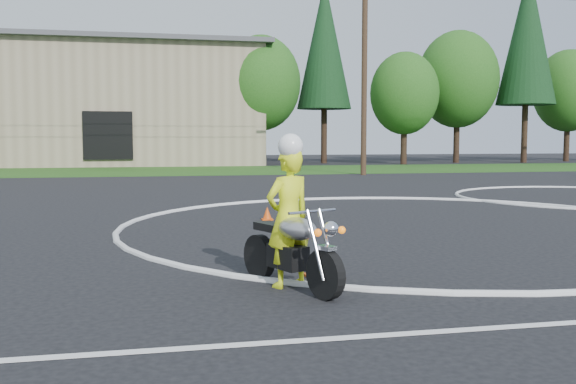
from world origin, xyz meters
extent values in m
plane|color=black|center=(0.00, 0.00, 0.00)|extent=(120.00, 120.00, 0.00)
cube|color=#1E4714|center=(0.00, 27.00, 0.01)|extent=(120.00, 10.00, 0.02)
torus|color=silver|center=(0.00, 3.00, 0.01)|extent=(12.12, 12.12, 0.12)
cube|color=silver|center=(-3.00, -4.00, 0.01)|extent=(8.00, 0.12, 0.01)
cylinder|color=black|center=(-3.38, -2.59, 0.29)|extent=(0.34, 0.58, 0.58)
cylinder|color=black|center=(-3.93, -1.35, 0.29)|extent=(0.34, 0.58, 0.58)
cube|color=black|center=(-3.67, -1.92, 0.39)|extent=(0.47, 0.60, 0.29)
ellipsoid|color=#9E9EA2|center=(-3.60, -2.10, 0.76)|extent=(0.57, 0.71, 0.27)
cube|color=black|center=(-3.79, -1.66, 0.72)|extent=(0.47, 0.63, 0.10)
cylinder|color=#B9B9C0|center=(-3.49, -2.55, 0.63)|extent=(0.18, 0.33, 0.78)
cylinder|color=silver|center=(-3.33, -2.48, 0.63)|extent=(0.18, 0.33, 0.78)
cube|color=white|center=(-3.37, -2.60, 0.60)|extent=(0.21, 0.25, 0.05)
cylinder|color=#BCBCC2|center=(-3.48, -2.37, 0.99)|extent=(0.63, 0.31, 0.03)
sphere|color=silver|center=(-3.34, -2.67, 0.82)|extent=(0.17, 0.17, 0.17)
sphere|color=#DE5C0B|center=(-3.50, -2.73, 0.79)|extent=(0.09, 0.09, 0.09)
sphere|color=orange|center=(-3.19, -2.59, 0.79)|extent=(0.09, 0.09, 0.09)
cylinder|color=silver|center=(-3.69, -1.51, 0.29)|extent=(0.39, 0.74, 0.08)
imported|color=#E6F91A|center=(-3.65, -1.87, 0.86)|extent=(0.74, 0.63, 1.72)
sphere|color=white|center=(-3.64, -1.91, 1.74)|extent=(0.31, 0.31, 0.31)
cone|color=#E84C0C|center=(-2.78, 4.58, 0.15)|extent=(0.22, 0.22, 0.30)
cube|color=#E84C0C|center=(-2.78, 4.58, 0.01)|extent=(0.24, 0.24, 0.03)
cone|color=#E84C0C|center=(-3.20, -1.35, 0.15)|extent=(0.22, 0.22, 0.30)
cube|color=#E84C0C|center=(-3.20, -1.35, 0.01)|extent=(0.24, 0.24, 0.03)
cube|color=black|center=(-8.00, 31.90, 2.00)|extent=(3.00, 0.16, 3.00)
cylinder|color=#382619|center=(2.00, 34.00, 1.62)|extent=(0.44, 0.44, 3.24)
ellipsoid|color=#1E5116|center=(2.00, 34.00, 5.58)|extent=(5.40, 5.40, 6.48)
cylinder|color=#382619|center=(7.00, 36.00, 1.98)|extent=(0.44, 0.44, 3.96)
cone|color=black|center=(7.00, 36.00, 8.63)|extent=(3.96, 3.96, 9.35)
cylinder|color=#382619|center=(12.00, 33.00, 1.44)|extent=(0.44, 0.44, 2.88)
ellipsoid|color=#1E5116|center=(12.00, 33.00, 4.96)|extent=(4.80, 4.80, 5.76)
cylinder|color=#382619|center=(17.00, 35.00, 1.80)|extent=(0.44, 0.44, 3.60)
ellipsoid|color=#1E5116|center=(17.00, 35.00, 6.20)|extent=(6.00, 6.00, 7.20)
cylinder|color=#382619|center=(22.00, 34.00, 2.16)|extent=(0.44, 0.44, 4.32)
cone|color=black|center=(22.00, 34.00, 9.42)|extent=(4.32, 4.32, 10.20)
cylinder|color=#382619|center=(27.00, 36.00, 1.62)|extent=(0.44, 0.44, 3.24)
ellipsoid|color=#1E5116|center=(27.00, 36.00, 5.58)|extent=(5.40, 5.40, 6.48)
cylinder|color=#382619|center=(-2.00, 35.00, 1.44)|extent=(0.44, 0.44, 2.88)
ellipsoid|color=#1E5116|center=(-2.00, 35.00, 4.96)|extent=(4.80, 4.80, 5.76)
cylinder|color=#473321|center=(5.00, 21.00, 5.00)|extent=(0.28, 0.28, 10.00)
camera|label=1|loc=(-5.27, -9.51, 1.83)|focal=40.00mm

